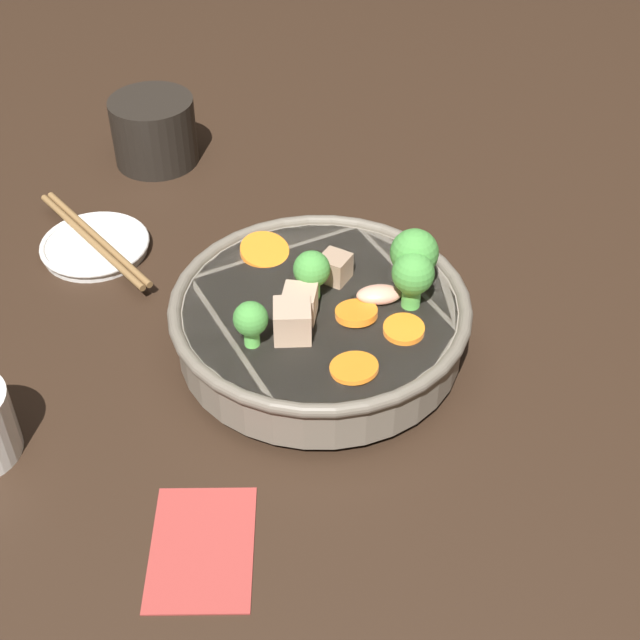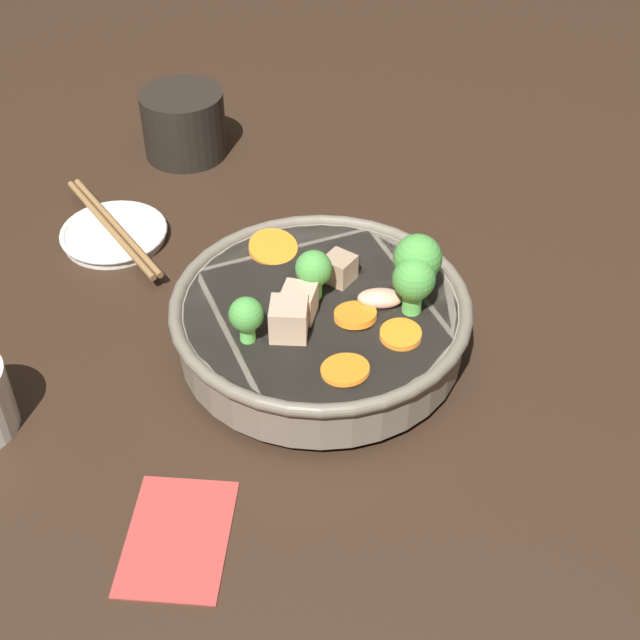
% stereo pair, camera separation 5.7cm
% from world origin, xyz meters
% --- Properties ---
extents(ground_plane, '(3.00, 3.00, 0.00)m').
position_xyz_m(ground_plane, '(0.00, 0.00, 0.00)').
color(ground_plane, black).
extents(stirfry_bowl, '(0.27, 0.27, 0.12)m').
position_xyz_m(stirfry_bowl, '(-0.00, -0.00, 0.04)').
color(stirfry_bowl, slate).
rests_on(stirfry_bowl, ground_plane).
extents(side_saucer, '(0.11, 0.11, 0.01)m').
position_xyz_m(side_saucer, '(0.17, 0.22, 0.01)').
color(side_saucer, white).
rests_on(side_saucer, ground_plane).
extents(dark_mug, '(0.12, 0.10, 0.08)m').
position_xyz_m(dark_mug, '(0.35, 0.16, 0.04)').
color(dark_mug, black).
rests_on(dark_mug, ground_plane).
extents(napkin, '(0.12, 0.09, 0.00)m').
position_xyz_m(napkin, '(-0.21, 0.11, 0.00)').
color(napkin, '#A33833').
rests_on(napkin, ground_plane).
extents(chopsticks_pair, '(0.18, 0.13, 0.01)m').
position_xyz_m(chopsticks_pair, '(0.17, 0.22, 0.02)').
color(chopsticks_pair, olive).
rests_on(chopsticks_pair, side_saucer).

